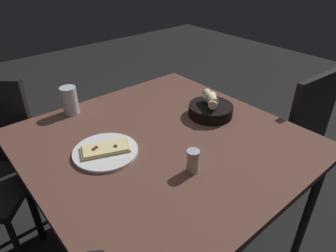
% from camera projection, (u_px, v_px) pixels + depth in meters
% --- Properties ---
extents(ground, '(8.00, 8.00, 0.00)m').
position_uv_depth(ground, '(164.00, 247.00, 1.73)').
color(ground, black).
extents(dining_table, '(1.15, 1.14, 0.75)m').
position_uv_depth(dining_table, '(163.00, 149.00, 1.37)').
color(dining_table, brown).
rests_on(dining_table, ground).
extents(pizza_plate, '(0.27, 0.27, 0.04)m').
position_uv_depth(pizza_plate, '(106.00, 151.00, 1.24)').
color(pizza_plate, white).
rests_on(pizza_plate, dining_table).
extents(bread_basket, '(0.22, 0.22, 0.12)m').
position_uv_depth(bread_basket, '(211.00, 108.00, 1.51)').
color(bread_basket, black).
rests_on(bread_basket, dining_table).
extents(beer_glass, '(0.08, 0.08, 0.14)m').
position_uv_depth(beer_glass, '(70.00, 102.00, 1.52)').
color(beer_glass, silver).
rests_on(beer_glass, dining_table).
extents(pepper_shaker, '(0.05, 0.05, 0.09)m').
position_uv_depth(pepper_shaker, '(193.00, 162.00, 1.13)').
color(pepper_shaker, '#BFB299').
rests_on(pepper_shaker, dining_table).
extents(chair_far, '(0.47, 0.47, 0.91)m').
position_uv_depth(chair_far, '(289.00, 129.00, 1.86)').
color(chair_far, black).
rests_on(chair_far, ground).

